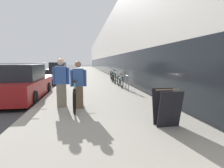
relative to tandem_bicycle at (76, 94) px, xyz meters
The scene contains 13 objects.
sidewalk_slab 19.77m from the tandem_bicycle, 87.41° to the left, with size 4.78×70.00×0.15m.
storefront_facade 29.11m from the tandem_bicycle, 73.30° to the left, with size 10.01×70.00×7.01m.
tandem_bicycle is the anchor object (origin of this frame).
person_rider 0.53m from the tandem_bicycle, 72.92° to the right, with size 0.53×0.21×1.57m.
person_bystander 0.64m from the tandem_bicycle, behind, with size 0.56×0.22×1.65m.
bike_rack_hoop 3.83m from the tandem_bicycle, 47.84° to the left, with size 0.05×0.60×0.84m.
cruiser_bike_nearest 4.98m from the tandem_bicycle, 59.90° to the left, with size 0.52×1.69×0.87m.
cruiser_bike_middle 6.84m from the tandem_bicycle, 69.01° to the left, with size 0.52×1.79×0.98m.
cruiser_bike_farthest 9.25m from the tandem_bicycle, 72.90° to the left, with size 0.52×1.76×0.94m.
sandwich_board_sign 3.24m from the tandem_bicycle, 46.08° to the right, with size 0.56×0.56×0.90m.
parked_sedan_curbside 3.21m from the tandem_bicycle, 138.30° to the left, with size 1.77×4.52×1.65m.
vintage_roadster_curbside 8.65m from the tandem_bicycle, 106.58° to the left, with size 1.74×4.19×0.96m.
parked_sedan_far 13.83m from the tandem_bicycle, 100.28° to the left, with size 1.92×4.07×1.66m.
Camera 1 is at (5.75, -4.92, 1.69)m, focal length 28.00 mm.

